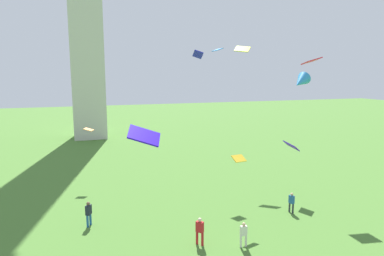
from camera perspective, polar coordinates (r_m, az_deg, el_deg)
person_1 at (r=22.61m, az=8.73°, el=-17.20°), size 0.51×0.25×1.63m
person_2 at (r=22.55m, az=1.32°, el=-16.84°), size 0.51×0.54×1.83m
person_3 at (r=28.40m, az=16.51°, el=-11.85°), size 0.32×0.51×1.65m
person_4 at (r=26.12m, az=-17.12°, el=-13.51°), size 0.49×0.55×1.84m
kite_flying_0 at (r=35.18m, az=4.36°, el=13.10°), size 1.25×1.12×0.39m
kite_flying_1 at (r=24.96m, az=7.94°, el=-5.13°), size 1.15×0.88×0.47m
kite_flying_3 at (r=35.10m, az=-17.12°, el=-0.24°), size 1.09×0.98×0.31m
kite_flying_4 at (r=27.72m, az=1.01°, el=12.36°), size 0.86×1.22×0.71m
kite_flying_5 at (r=38.00m, az=8.53°, el=13.11°), size 1.86×1.73×0.83m
kite_flying_6 at (r=21.65m, az=17.91°, el=7.49°), size 1.59×1.37×1.20m
kite_flying_7 at (r=18.51m, az=-8.13°, el=-1.29°), size 2.00×1.35×1.17m
kite_flying_8 at (r=32.66m, az=19.62°, el=10.67°), size 1.61×1.15×0.72m
kite_flying_9 at (r=31.19m, az=16.48°, el=-2.92°), size 1.14×1.65×0.90m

